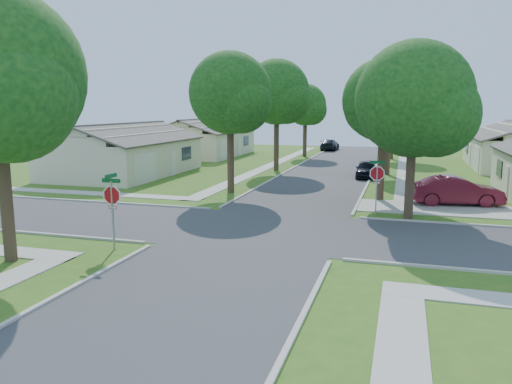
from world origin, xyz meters
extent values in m
plane|color=#315D19|center=(0.00, 0.00, 0.00)|extent=(100.00, 100.00, 0.00)
cube|color=#333335|center=(0.00, 0.00, 0.00)|extent=(7.00, 100.00, 0.02)
cube|color=#9E9B91|center=(6.10, 26.00, 0.02)|extent=(1.20, 40.00, 0.04)
cube|color=#9E9B91|center=(-6.10, 26.00, 0.02)|extent=(1.20, 40.00, 0.04)
cube|color=#9E9B91|center=(7.90, 7.10, 0.03)|extent=(8.80, 3.60, 0.05)
cube|color=gray|center=(-4.70, -4.70, 1.35)|extent=(0.06, 0.06, 2.70)
cylinder|color=white|center=(-4.70, -4.70, 2.15)|extent=(1.05, 0.02, 1.05)
cylinder|color=#AA0B14|center=(-4.70, -4.70, 2.15)|extent=(0.90, 0.03, 0.90)
cube|color=#AA0B14|center=(-4.70, -4.70, 1.68)|extent=(0.34, 0.03, 0.12)
cube|color=white|center=(-4.70, -4.70, 1.68)|extent=(0.30, 0.03, 0.08)
cube|color=#0C5426|center=(-4.70, -4.70, 2.72)|extent=(0.80, 0.02, 0.16)
cube|color=#0C5426|center=(-4.70, -4.70, 2.90)|extent=(0.02, 0.80, 0.16)
cube|color=gray|center=(4.70, 4.70, 1.35)|extent=(0.06, 0.06, 2.70)
cylinder|color=white|center=(4.70, 4.70, 2.15)|extent=(1.05, 0.02, 1.05)
cylinder|color=#AA0B14|center=(4.70, 4.70, 2.15)|extent=(0.90, 0.03, 0.90)
cube|color=#AA0B14|center=(4.70, 4.70, 1.68)|extent=(0.34, 0.03, 0.12)
cube|color=white|center=(4.70, 4.70, 1.68)|extent=(0.30, 0.03, 0.08)
cube|color=#0C5426|center=(4.70, 4.70, 2.72)|extent=(0.80, 0.02, 0.16)
cube|color=#0C5426|center=(4.70, 4.70, 2.90)|extent=(0.02, 0.80, 0.16)
cylinder|color=#38281C|center=(4.70, 9.00, 1.98)|extent=(0.44, 0.44, 3.95)
sphere|color=#0F3C14|center=(4.70, 9.00, 5.88)|extent=(4.80, 4.80, 4.80)
sphere|color=#0F3C14|center=(5.54, 8.52, 5.28)|extent=(3.46, 3.46, 3.46)
sphere|color=#0F3C14|center=(3.98, 9.60, 5.40)|extent=(3.26, 3.26, 3.26)
cylinder|color=#38281C|center=(4.70, 21.00, 2.15)|extent=(0.44, 0.44, 4.30)
sphere|color=#0F3C14|center=(4.70, 21.00, 6.51)|extent=(5.40, 5.40, 5.40)
sphere|color=#0F3C14|center=(5.65, 20.46, 5.84)|extent=(3.89, 3.89, 3.89)
sphere|color=#0F3C14|center=(3.89, 21.68, 5.97)|extent=(3.67, 3.67, 3.67)
cylinder|color=#38281C|center=(4.70, 34.00, 2.10)|extent=(0.44, 0.44, 4.20)
sphere|color=#0F3C14|center=(4.70, 34.00, 6.22)|extent=(5.00, 5.00, 5.00)
sphere|color=#0F3C14|center=(5.58, 33.50, 5.60)|extent=(3.60, 3.60, 3.60)
sphere|color=#0F3C14|center=(3.95, 34.62, 5.72)|extent=(3.40, 3.40, 3.40)
cylinder|color=#38281C|center=(-4.70, 9.00, 2.12)|extent=(0.44, 0.44, 4.25)
sphere|color=#0F3C14|center=(-4.70, 9.00, 6.37)|extent=(5.20, 5.20, 5.20)
sphere|color=#0F3C14|center=(-3.79, 8.48, 5.72)|extent=(3.74, 3.74, 3.74)
sphere|color=#0F3C14|center=(-5.48, 9.65, 5.85)|extent=(3.54, 3.54, 3.54)
cylinder|color=#38281C|center=(-4.70, 21.00, 2.22)|extent=(0.44, 0.44, 4.44)
sphere|color=#0F3C14|center=(-4.70, 21.00, 6.76)|extent=(5.60, 5.60, 5.60)
sphere|color=#0F3C14|center=(-3.72, 20.44, 6.06)|extent=(4.03, 4.03, 4.03)
sphere|color=#0F3C14|center=(-5.54, 21.70, 6.20)|extent=(3.81, 3.81, 3.81)
cylinder|color=#38281C|center=(-4.70, 34.00, 1.95)|extent=(0.44, 0.44, 3.90)
sphere|color=#0F3C14|center=(-4.70, 34.00, 5.74)|extent=(4.60, 4.60, 4.60)
sphere|color=#0F3C14|center=(-3.90, 33.54, 5.16)|extent=(3.31, 3.31, 3.31)
sphere|color=#0F3C14|center=(-5.39, 34.58, 5.28)|extent=(3.13, 3.13, 3.13)
cylinder|color=#38281C|center=(-7.50, -7.00, 2.02)|extent=(0.44, 0.44, 4.04)
sphere|color=#0F3C14|center=(-6.45, -7.60, 5.80)|extent=(4.32, 4.32, 4.32)
cylinder|color=#38281C|center=(6.30, 4.20, 1.77)|extent=(0.44, 0.44, 3.54)
sphere|color=#0F3C14|center=(6.30, 4.20, 5.86)|extent=(5.60, 5.60, 5.60)
sphere|color=#0F3C14|center=(7.28, 3.64, 5.16)|extent=(4.03, 4.03, 4.03)
sphere|color=#0F3C14|center=(5.46, 4.90, 5.30)|extent=(3.81, 3.81, 3.81)
cube|color=silver|center=(11.97, 11.65, 1.00)|extent=(0.06, 0.90, 2.00)
cube|color=#1E2633|center=(11.97, 14.25, 1.55)|extent=(0.06, 1.80, 1.10)
cube|color=#48433D|center=(14.00, 29.00, 3.45)|extent=(4.42, 13.60, 1.56)
cube|color=silver|center=(11.97, 25.10, 1.10)|extent=(0.06, 3.20, 2.20)
cube|color=silver|center=(11.97, 29.65, 1.00)|extent=(0.06, 0.90, 2.00)
cube|color=#1E2633|center=(11.97, 32.25, 1.55)|extent=(0.06, 1.80, 1.10)
cube|color=beige|center=(-16.00, 15.00, 1.40)|extent=(8.00, 13.00, 2.80)
cube|color=#48433D|center=(-14.00, 15.00, 3.45)|extent=(4.42, 13.60, 1.56)
cube|color=#48433D|center=(-18.00, 15.00, 3.45)|extent=(4.42, 13.60, 1.56)
cube|color=silver|center=(-11.97, 11.10, 1.10)|extent=(0.06, 3.20, 2.20)
cube|color=silver|center=(-11.97, 15.65, 1.00)|extent=(0.06, 0.90, 2.00)
cube|color=#1E2633|center=(-11.97, 18.25, 1.55)|extent=(0.06, 1.80, 1.10)
cube|color=beige|center=(-16.00, 32.00, 1.40)|extent=(8.00, 13.00, 2.80)
cube|color=#48433D|center=(-14.00, 32.00, 3.45)|extent=(4.42, 13.60, 1.56)
cube|color=#48433D|center=(-18.00, 32.00, 3.45)|extent=(4.42, 13.60, 1.56)
cube|color=silver|center=(-11.97, 28.10, 1.10)|extent=(0.06, 3.20, 2.20)
cube|color=silver|center=(-11.97, 32.65, 1.00)|extent=(0.06, 0.90, 2.00)
cube|color=#1E2633|center=(-11.97, 35.25, 1.55)|extent=(0.06, 1.80, 1.10)
imported|color=#561120|center=(8.90, 8.70, 0.82)|extent=(5.17, 2.51, 1.63)
imported|color=black|center=(3.20, 18.61, 0.67)|extent=(1.80, 4.04, 1.35)
imported|color=black|center=(-3.20, 43.12, 0.70)|extent=(2.00, 4.84, 1.40)
camera|label=1|loc=(5.92, -21.13, 5.48)|focal=35.00mm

